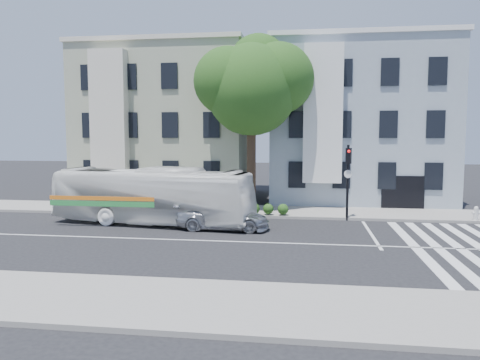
% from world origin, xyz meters
% --- Properties ---
extents(ground, '(120.00, 120.00, 0.00)m').
position_xyz_m(ground, '(0.00, 0.00, 0.00)').
color(ground, black).
rests_on(ground, ground).
extents(sidewalk_far, '(80.00, 4.00, 0.15)m').
position_xyz_m(sidewalk_far, '(0.00, 8.00, 0.07)').
color(sidewalk_far, gray).
rests_on(sidewalk_far, ground).
extents(sidewalk_near, '(80.00, 4.00, 0.15)m').
position_xyz_m(sidewalk_near, '(0.00, -8.00, 0.07)').
color(sidewalk_near, gray).
rests_on(sidewalk_near, ground).
extents(building_left, '(12.00, 10.00, 11.00)m').
position_xyz_m(building_left, '(-7.00, 15.00, 5.50)').
color(building_left, '#A3A489').
rests_on(building_left, ground).
extents(building_right, '(12.00, 10.00, 11.00)m').
position_xyz_m(building_right, '(7.00, 15.00, 5.50)').
color(building_right, '#8B97A5').
rests_on(building_right, ground).
extents(street_tree, '(7.30, 5.90, 11.10)m').
position_xyz_m(street_tree, '(0.06, 8.74, 7.83)').
color(street_tree, '#2D2116').
rests_on(street_tree, ground).
extents(bus, '(4.17, 11.18, 3.04)m').
position_xyz_m(bus, '(-4.72, 3.53, 1.52)').
color(bus, white).
rests_on(bus, ground).
extents(sedan, '(2.00, 4.71, 1.35)m').
position_xyz_m(sedan, '(-0.75, 2.58, 0.68)').
color(sedan, '#B6B8BE').
rests_on(sedan, ground).
extents(hedge, '(8.34, 3.44, 0.70)m').
position_xyz_m(hedge, '(-2.16, 6.32, 0.50)').
color(hedge, '#31581C').
rests_on(hedge, sidewalk_far).
extents(traffic_signal, '(0.42, 0.53, 4.21)m').
position_xyz_m(traffic_signal, '(5.66, 5.94, 2.72)').
color(traffic_signal, black).
rests_on(traffic_signal, ground).
extents(fire_hydrant, '(0.42, 0.24, 0.75)m').
position_xyz_m(fire_hydrant, '(12.52, 6.30, 0.53)').
color(fire_hydrant, silver).
rests_on(fire_hydrant, sidewalk_far).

